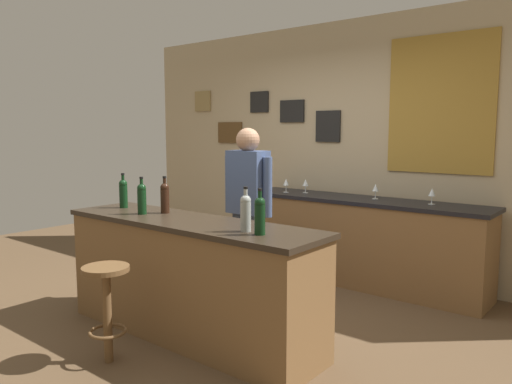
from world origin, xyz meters
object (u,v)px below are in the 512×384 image
object	(u,v)px
bar_stool	(107,298)
wine_bottle_b	(142,198)
bartender	(248,205)
wine_glass_c	(306,183)
wine_bottle_d	(246,212)
wine_bottle_e	(260,214)
wine_glass_d	(376,188)
wine_glass_e	(432,193)
wine_bottle_a	(123,192)
wine_glass_b	(286,183)
wine_glass_a	(266,181)
wine_bottle_c	(165,197)

from	to	relation	value
bar_stool	wine_bottle_b	distance (m)	0.93
bartender	wine_glass_c	world-z (taller)	bartender
wine_bottle_d	wine_bottle_e	distance (m)	0.14
bar_stool	wine_glass_d	size ratio (longest dim) A/B	4.39
wine_glass_e	wine_bottle_d	bearing A→B (deg)	-102.96
wine_bottle_a	wine_bottle_d	xyz separation A→B (m)	(1.51, -0.12, 0.00)
wine_glass_b	wine_glass_e	bearing A→B (deg)	4.18
wine_bottle_e	wine_glass_c	distance (m)	2.40
wine_glass_e	wine_bottle_e	bearing A→B (deg)	-99.34
bartender	wine_glass_a	bearing A→B (deg)	121.09
wine_bottle_b	bar_stool	bearing A→B (deg)	-58.91
wine_bottle_b	wine_bottle_d	distance (m)	1.11
wine_glass_d	wine_bottle_e	bearing A→B (deg)	-84.16
bartender	wine_bottle_b	distance (m)	0.95
wine_bottle_e	wine_bottle_b	bearing A→B (deg)	178.63
wine_bottle_b	wine_glass_a	xyz separation A→B (m)	(-0.32, 2.07, -0.05)
wine_glass_c	wine_glass_d	world-z (taller)	same
bartender	wine_glass_e	distance (m)	1.76
wine_bottle_c	wine_glass_c	bearing A→B (deg)	87.58
wine_bottle_b	wine_bottle_c	world-z (taller)	same
bar_stool	wine_glass_a	distance (m)	2.82
wine_bottle_a	wine_glass_a	world-z (taller)	wine_bottle_a
wine_bottle_c	wine_glass_a	bearing A→B (deg)	102.52
bar_stool	wine_glass_d	xyz separation A→B (m)	(0.65, 2.77, 0.55)
wine_bottle_b	wine_glass_b	distance (m)	2.03
wine_bottle_c	wine_bottle_b	bearing A→B (deg)	-125.24
wine_bottle_e	wine_glass_a	distance (m)	2.62
bar_stool	wine_bottle_e	world-z (taller)	wine_bottle_e
wine_bottle_e	wine_glass_e	xyz separation A→B (m)	(0.36, 2.18, -0.05)
bar_stool	wine_bottle_a	size ratio (longest dim) A/B	2.22
wine_glass_b	wine_glass_c	distance (m)	0.22
wine_glass_d	wine_glass_e	size ratio (longest dim) A/B	1.00
wine_glass_c	wine_glass_a	bearing A→B (deg)	-172.70
wine_glass_d	wine_bottle_d	bearing A→B (deg)	-87.73
bartender	wine_bottle_d	distance (m)	1.11
wine_bottle_c	wine_bottle_d	world-z (taller)	same
wine_bottle_c	wine_glass_e	world-z (taller)	wine_bottle_c
wine_bottle_b	wine_bottle_d	bearing A→B (deg)	-0.44
wine_bottle_c	wine_glass_d	distance (m)	2.21
wine_bottle_b	wine_glass_e	xyz separation A→B (m)	(1.60, 2.15, -0.05)
wine_glass_a	wine_glass_e	size ratio (longest dim) A/B	1.00
bartender	wine_glass_a	xyz separation A→B (m)	(-0.73, 1.22, 0.07)
wine_bottle_d	wine_glass_a	distance (m)	2.52
wine_bottle_d	wine_glass_a	world-z (taller)	wine_bottle_d
wine_bottle_e	wine_glass_d	size ratio (longest dim) A/B	1.97
bar_stool	wine_bottle_c	distance (m)	1.00
wine_bottle_e	wine_glass_e	bearing A→B (deg)	80.66
bar_stool	wine_glass_e	size ratio (longest dim) A/B	4.39
wine_glass_d	wine_glass_e	bearing A→B (deg)	-1.41
wine_bottle_d	wine_glass_a	bearing A→B (deg)	124.50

